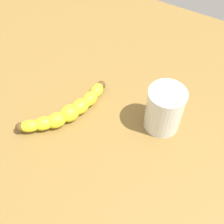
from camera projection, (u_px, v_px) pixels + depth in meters
The scene contains 3 objects.
wooden_tabletop at pixel (69, 134), 66.04cm from camera, with size 120.00×120.00×3.00cm, color brown.
banana at pixel (67, 111), 65.93cm from camera, with size 22.37×11.47×3.93cm.
smoothie_glass at pixel (164, 110), 61.91cm from camera, with size 8.19×8.19×10.97cm.
Camera 1 is at (25.95, 27.12, 57.02)cm, focal length 45.33 mm.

